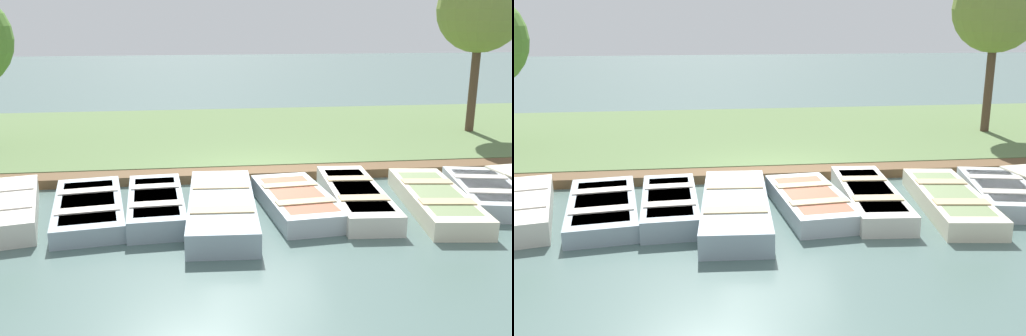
{
  "view_description": "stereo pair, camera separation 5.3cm",
  "coord_description": "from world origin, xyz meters",
  "views": [
    {
      "loc": [
        11.5,
        -1.61,
        3.58
      ],
      "look_at": [
        0.84,
        -0.27,
        0.65
      ],
      "focal_mm": 40.0,
      "sensor_mm": 36.0,
      "label": 1
    },
    {
      "loc": [
        11.51,
        -1.56,
        3.58
      ],
      "look_at": [
        0.84,
        -0.27,
        0.65
      ],
      "focal_mm": 40.0,
      "sensor_mm": 36.0,
      "label": 2
    }
  ],
  "objects": [
    {
      "name": "rowboat_5",
      "position": [
        1.59,
        0.41,
        0.18
      ],
      "size": [
        2.84,
        1.42,
        0.36
      ],
      "rotation": [
        0.0,
        0.0,
        0.1
      ],
      "color": "#B2BCC1",
      "rests_on": "ground_plane"
    },
    {
      "name": "rowboat_7",
      "position": [
        1.82,
        3.02,
        0.18
      ],
      "size": [
        3.39,
        1.43,
        0.37
      ],
      "rotation": [
        0.0,
        0.0,
        -0.12
      ],
      "color": "beige",
      "rests_on": "ground_plane"
    },
    {
      "name": "dock_walkway",
      "position": [
        -1.13,
        0.0,
        0.1
      ],
      "size": [
        1.55,
        21.85,
        0.2
      ],
      "color": "brown",
      "rests_on": "ground_plane"
    },
    {
      "name": "park_tree_left",
      "position": [
        -4.12,
        6.71,
        3.66
      ],
      "size": [
        2.42,
        2.42,
        4.9
      ],
      "color": "#4C3828",
      "rests_on": "ground_plane"
    },
    {
      "name": "rowboat_8",
      "position": [
        1.48,
        4.22,
        0.18
      ],
      "size": [
        2.8,
        1.64,
        0.36
      ],
      "rotation": [
        0.0,
        0.0,
        -0.21
      ],
      "color": "#B2BCC1",
      "rests_on": "ground_plane"
    },
    {
      "name": "ground_plane",
      "position": [
        0.0,
        0.0,
        0.0
      ],
      "size": [
        80.0,
        80.0,
        0.0
      ],
      "primitive_type": "plane",
      "color": "#4C6660"
    },
    {
      "name": "rowboat_4",
      "position": [
        1.87,
        -1.02,
        0.21
      ],
      "size": [
        3.62,
        1.34,
        0.43
      ],
      "rotation": [
        0.0,
        0.0,
        -0.05
      ],
      "color": "#8C9EA8",
      "rests_on": "ground_plane"
    },
    {
      "name": "rowboat_3",
      "position": [
        1.48,
        -2.19,
        0.2
      ],
      "size": [
        2.85,
        1.15,
        0.4
      ],
      "rotation": [
        0.0,
        0.0,
        0.06
      ],
      "color": "#8C9EA8",
      "rests_on": "ground_plane"
    },
    {
      "name": "rowboat_2",
      "position": [
        1.42,
        -3.4,
        0.16
      ],
      "size": [
        3.13,
        1.6,
        0.33
      ],
      "rotation": [
        0.0,
        0.0,
        0.14
      ],
      "color": "#8C9EA8",
      "rests_on": "ground_plane"
    },
    {
      "name": "rowboat_6",
      "position": [
        1.48,
        1.57,
        0.19
      ],
      "size": [
        3.33,
        1.19,
        0.38
      ],
      "rotation": [
        0.0,
        0.0,
        -0.07
      ],
      "color": "beige",
      "rests_on": "ground_plane"
    },
    {
      "name": "rowboat_1",
      "position": [
        1.44,
        -4.87,
        0.21
      ],
      "size": [
        3.09,
        1.73,
        0.43
      ],
      "rotation": [
        0.0,
        0.0,
        0.22
      ],
      "color": "beige",
      "rests_on": "ground_plane"
    },
    {
      "name": "shore_bank",
      "position": [
        -5.0,
        0.0,
        0.11
      ],
      "size": [
        8.0,
        24.0,
        0.21
      ],
      "color": "#567042",
      "rests_on": "ground_plane"
    }
  ]
}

